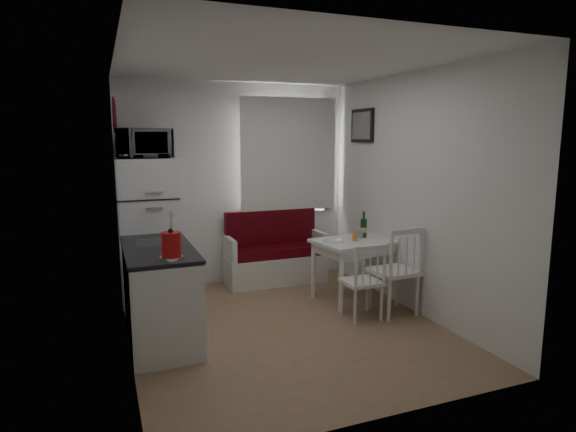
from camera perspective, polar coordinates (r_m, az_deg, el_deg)
name	(u,v)px	position (r m, az deg, el deg)	size (l,w,h in m)	color
floor	(285,327)	(5.02, -0.39, -12.98)	(3.00, 3.50, 0.02)	olive
ceiling	(284,62)	(4.70, -0.42, 17.81)	(3.00, 3.50, 0.02)	white
wall_back	(237,184)	(6.34, -6.08, 3.79)	(3.00, 0.02, 2.60)	white
wall_front	(382,233)	(3.14, 11.11, -2.00)	(3.00, 0.02, 2.60)	white
wall_left	(122,208)	(4.39, -19.03, 0.86)	(0.02, 3.50, 2.60)	white
wall_right	(413,194)	(5.40, 14.64, 2.58)	(0.02, 3.50, 2.60)	white
window	(287,158)	(6.51, -0.06, 6.85)	(1.22, 0.06, 1.47)	white
curtain	(289,155)	(6.44, 0.16, 7.27)	(1.35, 0.02, 1.50)	white
kitchen_counter	(160,293)	(4.75, -14.91, -8.80)	(0.62, 1.32, 1.16)	white
wall_sign	(115,115)	(5.80, -19.83, 11.19)	(0.40, 0.40, 0.03)	#1C38AB
picture_frame	(362,126)	(6.28, 8.76, 10.53)	(0.04, 0.52, 0.42)	black
bench	(275,259)	(6.42, -1.57, -5.06)	(1.32, 0.51, 0.94)	white
dining_table	(357,246)	(5.73, 8.12, -3.59)	(1.05, 0.81, 0.72)	white
chair_left	(366,274)	(5.09, 9.26, -6.75)	(0.39, 0.37, 0.44)	white
chair_right	(400,262)	(5.26, 13.12, -5.30)	(0.48, 0.46, 0.52)	white
fridge	(148,230)	(5.86, -16.28, -1.58)	(0.67, 0.67, 1.67)	white
microwave	(144,143)	(5.71, -16.69, 8.26)	(0.60, 0.41, 0.33)	white
kettle	(171,245)	(4.09, -13.69, -3.35)	(0.19, 0.19, 0.26)	#B50E0E
wine_bottle	(364,224)	(5.84, 8.95, -0.99)	(0.08, 0.08, 0.31)	#123B19
drinking_glass_orange	(355,236)	(5.63, 7.96, -2.40)	(0.06, 0.06, 0.11)	orange
drinking_glass_blue	(361,235)	(5.78, 8.60, -2.19)	(0.06, 0.06, 0.09)	#80A1DA
plate	(333,241)	(5.59, 5.36, -2.92)	(0.23, 0.23, 0.02)	white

